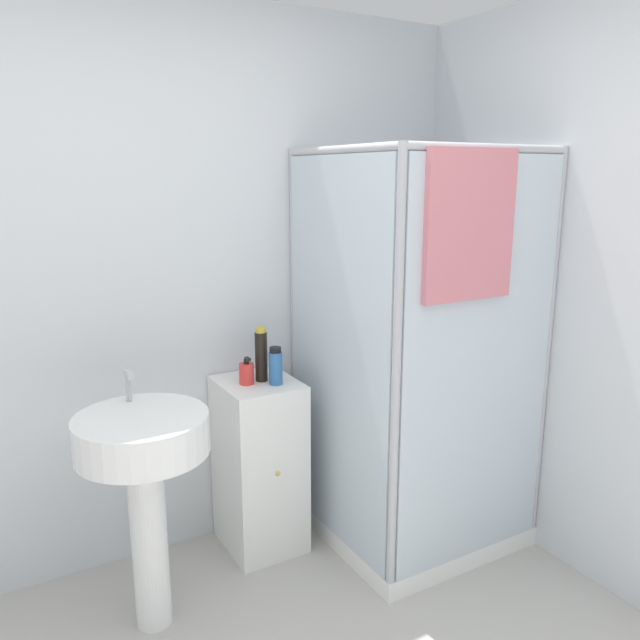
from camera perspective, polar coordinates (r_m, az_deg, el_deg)
The scene contains 7 objects.
wall_back at distance 2.84m, azimuth -17.47°, elevation 2.34°, with size 6.40×0.06×2.50m, color silver.
shower_enclosure at distance 3.06m, azimuth 8.34°, elevation -10.76°, with size 0.88×0.91×1.87m.
vanity_cabinet at distance 3.05m, azimuth -5.56°, elevation -12.99°, with size 0.34×0.41×0.83m.
sink at distance 2.50m, azimuth -15.79°, elevation -12.60°, with size 0.50×0.50×1.01m.
soap_dispenser at distance 2.84m, azimuth -6.73°, elevation -4.84°, with size 0.07×0.07×0.13m.
shampoo_bottle_tall_black at distance 2.86m, azimuth -5.40°, elevation -3.19°, with size 0.06×0.06×0.25m.
shampoo_bottle_blue at distance 2.82m, azimuth -4.08°, elevation -4.25°, with size 0.06×0.06×0.17m.
Camera 1 is at (-0.59, -1.03, 1.75)m, focal length 35.00 mm.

